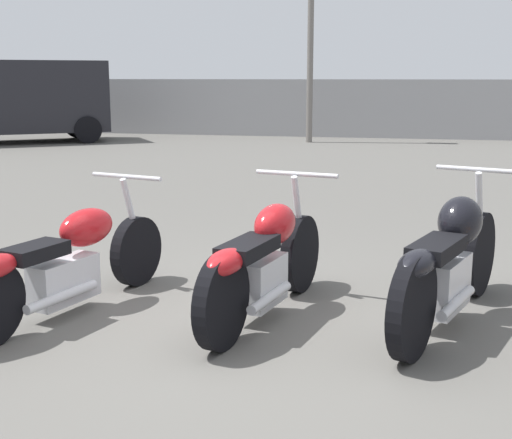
{
  "coord_description": "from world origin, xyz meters",
  "views": [
    {
      "loc": [
        1.15,
        -4.49,
        1.73
      ],
      "look_at": [
        0.0,
        0.69,
        0.65
      ],
      "focal_mm": 50.0,
      "sensor_mm": 36.0,
      "label": 1
    }
  ],
  "objects_px": {
    "motorcycle_slot_1": "(264,262)",
    "motorcycle_slot_2": "(449,262)",
    "parked_van": "(18,97)",
    "motorcycle_slot_0": "(66,263)"
  },
  "relations": [
    {
      "from": "motorcycle_slot_1",
      "to": "motorcycle_slot_2",
      "type": "bearing_deg",
      "value": 18.78
    },
    {
      "from": "parked_van",
      "to": "motorcycle_slot_2",
      "type": "bearing_deg",
      "value": 5.8
    },
    {
      "from": "motorcycle_slot_0",
      "to": "motorcycle_slot_1",
      "type": "height_order",
      "value": "motorcycle_slot_1"
    },
    {
      "from": "motorcycle_slot_0",
      "to": "motorcycle_slot_1",
      "type": "relative_size",
      "value": 1.07
    },
    {
      "from": "motorcycle_slot_1",
      "to": "motorcycle_slot_2",
      "type": "relative_size",
      "value": 0.92
    },
    {
      "from": "motorcycle_slot_1",
      "to": "parked_van",
      "type": "distance_m",
      "value": 15.2
    },
    {
      "from": "motorcycle_slot_2",
      "to": "motorcycle_slot_0",
      "type": "bearing_deg",
      "value": -153.29
    },
    {
      "from": "motorcycle_slot_2",
      "to": "parked_van",
      "type": "height_order",
      "value": "parked_van"
    },
    {
      "from": "parked_van",
      "to": "motorcycle_slot_0",
      "type": "bearing_deg",
      "value": -3.27
    },
    {
      "from": "motorcycle_slot_0",
      "to": "motorcycle_slot_1",
      "type": "distance_m",
      "value": 1.44
    }
  ]
}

